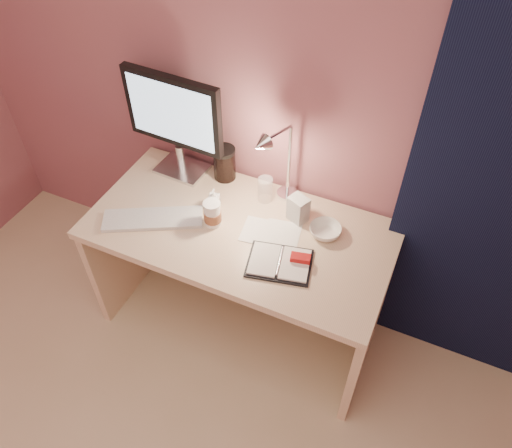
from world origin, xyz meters
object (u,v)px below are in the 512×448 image
at_px(bowl, 325,231).
at_px(dark_jar, 225,165).
at_px(monitor, 175,117).
at_px(planner, 281,262).
at_px(clear_cup, 265,189).
at_px(keyboard, 153,219).
at_px(desk_lamp, 290,166).
at_px(product_box, 298,209).
at_px(coffee_cup, 212,214).
at_px(lotion_bottle, 214,199).
at_px(desk, 247,249).

distance_m(bowl, dark_jar, 0.62).
bearing_deg(dark_jar, monitor, -168.29).
relative_size(planner, bowl, 2.17).
bearing_deg(monitor, clear_cup, 0.48).
bearing_deg(keyboard, desk_lamp, 2.48).
bearing_deg(product_box, monitor, -163.44).
xyz_separation_m(planner, bowl, (0.11, 0.24, 0.01)).
relative_size(bowl, desk_lamp, 0.33).
height_order(clear_cup, product_box, product_box).
height_order(planner, dark_jar, dark_jar).
relative_size(bowl, product_box, 1.10).
relative_size(product_box, desk_lamp, 0.30).
distance_m(planner, bowl, 0.27).
bearing_deg(monitor, coffee_cup, -36.96).
relative_size(clear_cup, lotion_bottle, 1.17).
distance_m(coffee_cup, dark_jar, 0.33).
bearing_deg(product_box, keyboard, -131.18).
height_order(coffee_cup, dark_jar, dark_jar).
distance_m(desk, dark_jar, 0.44).
relative_size(monitor, dark_jar, 3.46).
height_order(desk, desk_lamp, desk_lamp).
bearing_deg(desk, bowl, 7.96).
xyz_separation_m(keyboard, clear_cup, (0.42, 0.35, 0.05)).
bearing_deg(desk, coffee_cup, -141.39).
distance_m(keyboard, clear_cup, 0.54).
relative_size(clear_cup, dark_jar, 0.80).
bearing_deg(clear_cup, dark_jar, 164.95).
xyz_separation_m(monitor, lotion_bottle, (0.28, -0.17, -0.27)).
height_order(keyboard, lotion_bottle, lotion_bottle).
bearing_deg(coffee_cup, product_box, 28.78).
relative_size(monitor, lotion_bottle, 5.04).
bearing_deg(coffee_cup, planner, -13.72).
bearing_deg(planner, dark_jar, 126.65).
xyz_separation_m(monitor, dark_jar, (0.22, 0.05, -0.24)).
xyz_separation_m(dark_jar, desk_lamp, (0.38, -0.10, 0.19)).
bearing_deg(desk_lamp, product_box, -5.86).
bearing_deg(dark_jar, desk_lamp, -14.08).
xyz_separation_m(coffee_cup, desk_lamp, (0.28, 0.22, 0.21)).
height_order(desk, bowl, bowl).
distance_m(lotion_bottle, dark_jar, 0.23).
bearing_deg(desk, desk_lamp, 38.66).
bearing_deg(clear_cup, coffee_cup, -120.95).
distance_m(lotion_bottle, desk_lamp, 0.41).
distance_m(coffee_cup, desk_lamp, 0.41).
distance_m(keyboard, planner, 0.64).
bearing_deg(product_box, bowl, 8.82).
distance_m(monitor, product_box, 0.72).
height_order(keyboard, coffee_cup, coffee_cup).
bearing_deg(dark_jar, keyboard, -111.61).
bearing_deg(bowl, monitor, 171.42).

